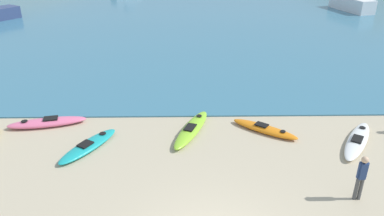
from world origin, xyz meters
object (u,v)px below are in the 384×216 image
at_px(person_near_foreground, 361,175).
at_px(kayak_on_sand_5, 357,140).
at_px(kayak_on_sand_1, 192,129).
at_px(kayak_on_sand_3, 89,146).
at_px(kayak_on_sand_4, 265,129).
at_px(moored_boat_1, 352,4).
at_px(kayak_on_sand_6, 47,122).

bearing_deg(person_near_foreground, kayak_on_sand_5, 66.97).
bearing_deg(kayak_on_sand_1, person_near_foreground, -40.50).
xyz_separation_m(kayak_on_sand_3, kayak_on_sand_4, (6.89, 1.19, 0.00)).
distance_m(kayak_on_sand_3, kayak_on_sand_4, 6.99).
xyz_separation_m(kayak_on_sand_1, kayak_on_sand_5, (6.39, -0.99, -0.02)).
bearing_deg(kayak_on_sand_1, kayak_on_sand_4, -0.11).
bearing_deg(kayak_on_sand_1, moored_boat_1, 56.39).
distance_m(kayak_on_sand_1, moored_boat_1, 29.83).
height_order(person_near_foreground, moored_boat_1, person_near_foreground).
bearing_deg(kayak_on_sand_6, kayak_on_sand_3, -40.71).
xyz_separation_m(kayak_on_sand_5, moored_boat_1, (10.12, 25.83, 0.58)).
bearing_deg(kayak_on_sand_6, moored_boat_1, 46.97).
distance_m(kayak_on_sand_1, person_near_foreground, 6.61).
bearing_deg(kayak_on_sand_4, kayak_on_sand_6, 175.79).
height_order(kayak_on_sand_3, kayak_on_sand_4, kayak_on_sand_4).
height_order(kayak_on_sand_3, moored_boat_1, moored_boat_1).
distance_m(kayak_on_sand_3, person_near_foreground, 9.45).
bearing_deg(kayak_on_sand_5, kayak_on_sand_4, 163.94).
distance_m(kayak_on_sand_3, kayak_on_sand_5, 10.30).
relative_size(kayak_on_sand_6, person_near_foreground, 2.14).
distance_m(kayak_on_sand_6, moored_boat_1, 33.08).
distance_m(kayak_on_sand_1, kayak_on_sand_3, 4.08).
xyz_separation_m(kayak_on_sand_1, kayak_on_sand_6, (-6.06, 0.66, 0.01)).
xyz_separation_m(kayak_on_sand_3, moored_boat_1, (20.41, 26.04, 0.59)).
height_order(kayak_on_sand_1, kayak_on_sand_3, kayak_on_sand_1).
height_order(kayak_on_sand_1, kayak_on_sand_5, kayak_on_sand_1).
relative_size(kayak_on_sand_3, kayak_on_sand_6, 0.88).
relative_size(person_near_foreground, moored_boat_1, 0.29).
distance_m(kayak_on_sand_6, person_near_foreground, 12.13).
relative_size(kayak_on_sand_5, moored_boat_1, 0.60).
bearing_deg(kayak_on_sand_4, kayak_on_sand_5, -16.06).
height_order(kayak_on_sand_3, kayak_on_sand_6, kayak_on_sand_6).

